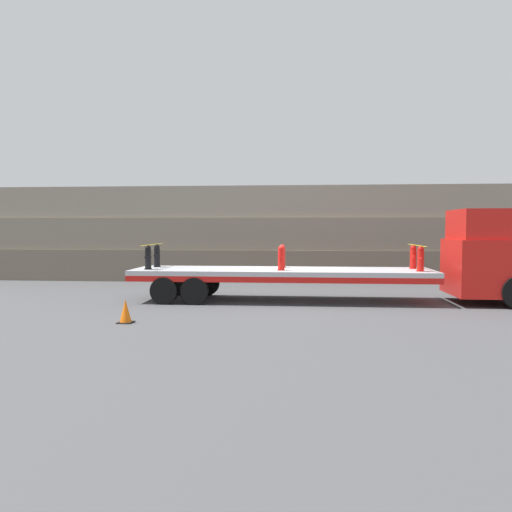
{
  "coord_description": "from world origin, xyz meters",
  "views": [
    {
      "loc": [
        0.63,
        -17.96,
        2.64
      ],
      "look_at": [
        -0.93,
        0.0,
        1.62
      ],
      "focal_mm": 35.0,
      "sensor_mm": 36.0,
      "label": 1
    }
  ],
  "objects_px": {
    "fire_hydrant_red_near_1": "(281,258)",
    "fire_hydrant_red_far_2": "(413,257)",
    "fire_hydrant_red_far_1": "(282,256)",
    "fire_hydrant_black_near_0": "(148,258)",
    "traffic_cone": "(126,311)",
    "flatbed_trailer": "(264,274)",
    "truck_cab": "(491,257)",
    "fire_hydrant_black_far_0": "(157,256)",
    "fire_hydrant_red_near_2": "(421,259)"
  },
  "relations": [
    {
      "from": "fire_hydrant_red_near_1",
      "to": "fire_hydrant_red_near_2",
      "type": "bearing_deg",
      "value": 0.0
    },
    {
      "from": "fire_hydrant_black_near_0",
      "to": "flatbed_trailer",
      "type": "bearing_deg",
      "value": 7.68
    },
    {
      "from": "flatbed_trailer",
      "to": "fire_hydrant_red_far_2",
      "type": "xyz_separation_m",
      "value": [
        5.39,
        0.56,
        0.62
      ]
    },
    {
      "from": "fire_hydrant_black_far_0",
      "to": "fire_hydrant_red_far_2",
      "type": "relative_size",
      "value": 1.0
    },
    {
      "from": "truck_cab",
      "to": "fire_hydrant_black_near_0",
      "type": "height_order",
      "value": "truck_cab"
    },
    {
      "from": "flatbed_trailer",
      "to": "fire_hydrant_red_near_1",
      "type": "relative_size",
      "value": 12.38
    },
    {
      "from": "fire_hydrant_red_far_2",
      "to": "fire_hydrant_red_near_2",
      "type": "bearing_deg",
      "value": -90.0
    },
    {
      "from": "flatbed_trailer",
      "to": "fire_hydrant_black_near_0",
      "type": "xyz_separation_m",
      "value": [
        -4.14,
        -0.56,
        0.62
      ]
    },
    {
      "from": "flatbed_trailer",
      "to": "fire_hydrant_black_near_0",
      "type": "height_order",
      "value": "fire_hydrant_black_near_0"
    },
    {
      "from": "fire_hydrant_red_near_1",
      "to": "traffic_cone",
      "type": "relative_size",
      "value": 1.31
    },
    {
      "from": "flatbed_trailer",
      "to": "fire_hydrant_black_far_0",
      "type": "bearing_deg",
      "value": 172.32
    },
    {
      "from": "fire_hydrant_black_far_0",
      "to": "fire_hydrant_red_near_1",
      "type": "distance_m",
      "value": 4.89
    },
    {
      "from": "truck_cab",
      "to": "fire_hydrant_red_far_1",
      "type": "height_order",
      "value": "truck_cab"
    },
    {
      "from": "truck_cab",
      "to": "fire_hydrant_red_far_2",
      "type": "relative_size",
      "value": 3.78
    },
    {
      "from": "flatbed_trailer",
      "to": "fire_hydrant_black_near_0",
      "type": "relative_size",
      "value": 12.38
    },
    {
      "from": "fire_hydrant_black_near_0",
      "to": "fire_hydrant_red_near_1",
      "type": "xyz_separation_m",
      "value": [
        4.76,
        0.0,
        0.0
      ]
    },
    {
      "from": "truck_cab",
      "to": "fire_hydrant_black_far_0",
      "type": "bearing_deg",
      "value": 177.35
    },
    {
      "from": "fire_hydrant_red_near_2",
      "to": "fire_hydrant_red_near_1",
      "type": "bearing_deg",
      "value": 180.0
    },
    {
      "from": "fire_hydrant_black_far_0",
      "to": "fire_hydrant_red_near_2",
      "type": "distance_m",
      "value": 9.59
    },
    {
      "from": "flatbed_trailer",
      "to": "truck_cab",
      "type": "bearing_deg",
      "value": 0.0
    },
    {
      "from": "fire_hydrant_red_near_1",
      "to": "truck_cab",
      "type": "bearing_deg",
      "value": 4.37
    },
    {
      "from": "fire_hydrant_red_near_1",
      "to": "traffic_cone",
      "type": "height_order",
      "value": "fire_hydrant_red_near_1"
    },
    {
      "from": "fire_hydrant_black_near_0",
      "to": "fire_hydrant_red_near_2",
      "type": "distance_m",
      "value": 9.53
    },
    {
      "from": "truck_cab",
      "to": "flatbed_trailer",
      "type": "height_order",
      "value": "truck_cab"
    },
    {
      "from": "fire_hydrant_red_far_1",
      "to": "fire_hydrant_red_far_2",
      "type": "relative_size",
      "value": 1.0
    },
    {
      "from": "flatbed_trailer",
      "to": "fire_hydrant_red_near_1",
      "type": "distance_m",
      "value": 1.04
    },
    {
      "from": "fire_hydrant_black_far_0",
      "to": "fire_hydrant_red_near_1",
      "type": "bearing_deg",
      "value": -13.2
    },
    {
      "from": "fire_hydrant_black_far_0",
      "to": "fire_hydrant_red_far_2",
      "type": "distance_m",
      "value": 9.53
    },
    {
      "from": "fire_hydrant_black_near_0",
      "to": "fire_hydrant_black_far_0",
      "type": "xyz_separation_m",
      "value": [
        0.0,
        1.12,
        0.0
      ]
    },
    {
      "from": "truck_cab",
      "to": "fire_hydrant_black_far_0",
      "type": "height_order",
      "value": "truck_cab"
    },
    {
      "from": "fire_hydrant_black_far_0",
      "to": "fire_hydrant_red_near_2",
      "type": "relative_size",
      "value": 1.0
    },
    {
      "from": "fire_hydrant_red_far_2",
      "to": "fire_hydrant_red_near_1",
      "type": "bearing_deg",
      "value": -166.8
    },
    {
      "from": "fire_hydrant_red_near_1",
      "to": "fire_hydrant_red_far_1",
      "type": "xyz_separation_m",
      "value": [
        0.0,
        1.12,
        0.0
      ]
    },
    {
      "from": "truck_cab",
      "to": "flatbed_trailer",
      "type": "xyz_separation_m",
      "value": [
        -7.93,
        0.0,
        -0.66
      ]
    },
    {
      "from": "truck_cab",
      "to": "fire_hydrant_red_far_1",
      "type": "relative_size",
      "value": 3.78
    },
    {
      "from": "traffic_cone",
      "to": "fire_hydrant_red_near_2",
      "type": "bearing_deg",
      "value": 24.26
    },
    {
      "from": "truck_cab",
      "to": "fire_hydrant_black_near_0",
      "type": "xyz_separation_m",
      "value": [
        -12.07,
        -0.56,
        -0.04
      ]
    },
    {
      "from": "fire_hydrant_black_near_0",
      "to": "traffic_cone",
      "type": "height_order",
      "value": "fire_hydrant_black_near_0"
    },
    {
      "from": "fire_hydrant_black_near_0",
      "to": "fire_hydrant_black_far_0",
      "type": "height_order",
      "value": "same"
    },
    {
      "from": "fire_hydrant_black_near_0",
      "to": "fire_hydrant_red_far_1",
      "type": "xyz_separation_m",
      "value": [
        4.76,
        1.12,
        0.0
      ]
    },
    {
      "from": "fire_hydrant_red_far_1",
      "to": "fire_hydrant_red_far_2",
      "type": "bearing_deg",
      "value": 0.0
    },
    {
      "from": "fire_hydrant_red_far_2",
      "to": "traffic_cone",
      "type": "bearing_deg",
      "value": -150.08
    },
    {
      "from": "fire_hydrant_red_near_2",
      "to": "fire_hydrant_red_far_2",
      "type": "distance_m",
      "value": 1.12
    },
    {
      "from": "fire_hydrant_red_near_1",
      "to": "fire_hydrant_red_far_2",
      "type": "xyz_separation_m",
      "value": [
        4.76,
        1.12,
        0.0
      ]
    },
    {
      "from": "fire_hydrant_red_near_2",
      "to": "traffic_cone",
      "type": "xyz_separation_m",
      "value": [
        -8.94,
        -4.03,
        -1.25
      ]
    },
    {
      "from": "fire_hydrant_black_far_0",
      "to": "fire_hydrant_black_near_0",
      "type": "bearing_deg",
      "value": -90.0
    },
    {
      "from": "fire_hydrant_black_far_0",
      "to": "flatbed_trailer",
      "type": "bearing_deg",
      "value": -7.68
    },
    {
      "from": "flatbed_trailer",
      "to": "traffic_cone",
      "type": "height_order",
      "value": "flatbed_trailer"
    },
    {
      "from": "fire_hydrant_red_near_1",
      "to": "fire_hydrant_black_far_0",
      "type": "bearing_deg",
      "value": 166.8
    },
    {
      "from": "fire_hydrant_black_far_0",
      "to": "fire_hydrant_red_far_1",
      "type": "bearing_deg",
      "value": 0.0
    }
  ]
}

